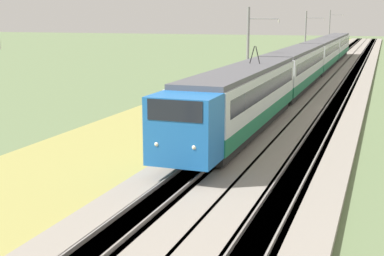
{
  "coord_description": "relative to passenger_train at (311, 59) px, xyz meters",
  "views": [
    {
      "loc": [
        -3.28,
        -7.52,
        6.93
      ],
      "look_at": [
        17.7,
        0.0,
        2.26
      ],
      "focal_mm": 50.0,
      "sensor_mm": 36.0,
      "label": 1
    }
  ],
  "objects": [
    {
      "name": "ballast_main",
      "position": [
        -6.02,
        0.0,
        -2.27
      ],
      "size": [
        240.0,
        4.4,
        0.3
      ],
      "color": "gray",
      "rests_on": "ground"
    },
    {
      "name": "ballast_adjacent",
      "position": [
        -6.02,
        -4.27,
        -2.27
      ],
      "size": [
        240.0,
        4.4,
        0.3
      ],
      "color": "gray",
      "rests_on": "ground"
    },
    {
      "name": "grass_verge",
      "position": [
        -6.02,
        6.11,
        -2.36
      ],
      "size": [
        240.0,
        8.14,
        0.12
      ],
      "color": "#99934C",
      "rests_on": "ground"
    },
    {
      "name": "passenger_train",
      "position": [
        0.0,
        0.0,
        0.0
      ],
      "size": [
        80.14,
        2.9,
        5.15
      ],
      "rotation": [
        0.0,
        0.0,
        3.14
      ],
      "color": "blue",
      "rests_on": "ground"
    },
    {
      "name": "track_main",
      "position": [
        -6.02,
        0.0,
        -2.26
      ],
      "size": [
        240.0,
        1.57,
        0.45
      ],
      "color": "#4C4238",
      "rests_on": "ground"
    },
    {
      "name": "catenary_mast_distant",
      "position": [
        47.14,
        2.7,
        1.79
      ],
      "size": [
        0.22,
        2.56,
        8.13
      ],
      "color": "slate",
      "rests_on": "ground"
    },
    {
      "name": "track_adjacent",
      "position": [
        -6.02,
        -4.27,
        -2.26
      ],
      "size": [
        240.0,
        1.57,
        0.45
      ],
      "color": "#4C4238",
      "rests_on": "ground"
    },
    {
      "name": "catenary_mast_mid",
      "position": [
        -17.45,
        2.69,
        1.55
      ],
      "size": [
        0.22,
        2.56,
        7.66
      ],
      "color": "slate",
      "rests_on": "ground"
    },
    {
      "name": "catenary_mast_far",
      "position": [
        14.84,
        2.69,
        1.54
      ],
      "size": [
        0.22,
        2.56,
        7.64
      ],
      "color": "slate",
      "rests_on": "ground"
    }
  ]
}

